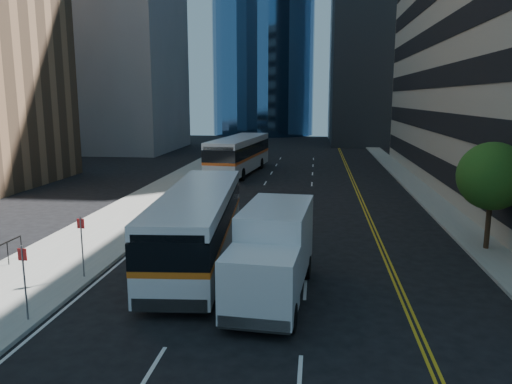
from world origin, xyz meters
TOP-DOWN VIEW (x-y plane):
  - ground at (0.00, 0.00)m, footprint 160.00×160.00m
  - sidewalk_west at (-10.50, 25.00)m, footprint 5.00×90.00m
  - sidewalk_east at (9.00, 25.00)m, footprint 2.00×90.00m
  - midrise_west at (-28.00, 52.00)m, footprint 18.00×18.00m
  - street_tree at (9.00, 8.00)m, footprint 3.20×3.20m
  - bus_front at (-4.34, 4.86)m, footprint 3.71×12.68m
  - bus_rear at (-6.60, 31.35)m, footprint 4.39×13.81m
  - box_truck at (-0.69, 1.18)m, footprint 2.85×6.97m

SIDE VIEW (x-z plane):
  - ground at x=0.00m, z-range 0.00..0.00m
  - sidewalk_west at x=-10.50m, z-range 0.00..0.15m
  - sidewalk_east at x=9.00m, z-range 0.00..0.15m
  - box_truck at x=-0.69m, z-range 0.09..3.35m
  - bus_front at x=-4.34m, z-range 0.15..3.37m
  - bus_rear at x=-6.60m, z-range 0.16..3.66m
  - street_tree at x=9.00m, z-range 1.09..6.19m
  - midrise_west at x=-28.00m, z-range 0.00..35.00m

